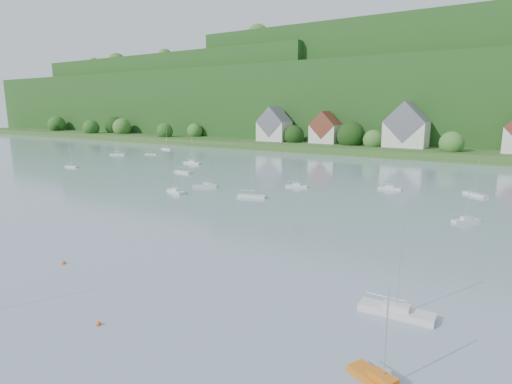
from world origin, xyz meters
TOP-DOWN VIEW (x-y plane):
  - far_shore_strip at (0.00, 200.00)m, footprint 600.00×60.00m
  - forested_ridge at (0.39, 268.57)m, footprint 620.00×181.22m
  - village_building_0 at (-55.00, 187.00)m, footprint 14.00×10.40m
  - village_building_1 at (-30.00, 189.00)m, footprint 12.00×9.36m
  - village_building_2 at (5.00, 188.00)m, footprint 16.00×11.44m
  - near_sailboat_3 at (37.88, 51.08)m, footprint 6.65×2.08m
  - near_sailboat_5 at (39.83, 40.34)m, footprint 5.38×3.56m
  - mooring_buoy_2 at (16.80, 35.37)m, footprint 0.45×0.45m
  - mooring_buoy_3 at (0.96, 42.36)m, footprint 0.49×0.49m
  - far_sailboat_cluster at (0.72, 113.92)m, footprint 188.10×72.65m

SIDE VIEW (x-z plane):
  - mooring_buoy_2 at x=16.80m, z-range -0.23..0.23m
  - mooring_buoy_3 at x=0.96m, z-range -0.25..0.25m
  - far_sailboat_cluster at x=0.72m, z-range -3.98..4.73m
  - near_sailboat_5 at x=39.83m, z-range -3.14..3.95m
  - near_sailboat_3 at x=37.88m, z-range -3.99..4.91m
  - far_shore_strip at x=0.00m, z-range 0.00..3.00m
  - village_building_1 at x=-30.00m, z-range 1.75..15.75m
  - village_building_0 at x=-55.00m, z-range 1.51..17.51m
  - village_building_2 at x=5.00m, z-range 1.27..19.27m
  - forested_ridge at x=0.39m, z-range -12.06..57.83m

